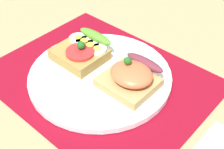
# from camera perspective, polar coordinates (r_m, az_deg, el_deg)

# --- Properties ---
(ground_plane) EXTENTS (1.20, 0.90, 0.03)m
(ground_plane) POSITION_cam_1_polar(r_m,az_deg,el_deg) (0.60, -2.15, -2.06)
(ground_plane) COLOR tan
(placemat) EXTENTS (0.40, 0.31, 0.00)m
(placemat) POSITION_cam_1_polar(r_m,az_deg,el_deg) (0.59, -2.19, -0.80)
(placemat) COLOR maroon
(placemat) RESTS_ON ground_plane
(plate) EXTENTS (0.27, 0.27, 0.01)m
(plate) POSITION_cam_1_polar(r_m,az_deg,el_deg) (0.58, -2.21, -0.27)
(plate) COLOR white
(plate) RESTS_ON placemat
(sandwich_egg_tomato) EXTENTS (0.09, 0.10, 0.04)m
(sandwich_egg_tomato) POSITION_cam_1_polar(r_m,az_deg,el_deg) (0.61, -5.43, 4.39)
(sandwich_egg_tomato) COLOR olive
(sandwich_egg_tomato) RESTS_ON plate
(sandwich_salmon) EXTENTS (0.09, 0.10, 0.06)m
(sandwich_salmon) POSITION_cam_1_polar(r_m,az_deg,el_deg) (0.54, 3.59, -0.32)
(sandwich_salmon) COLOR tan
(sandwich_salmon) RESTS_ON plate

